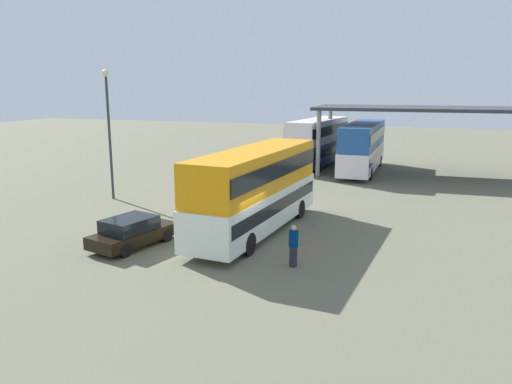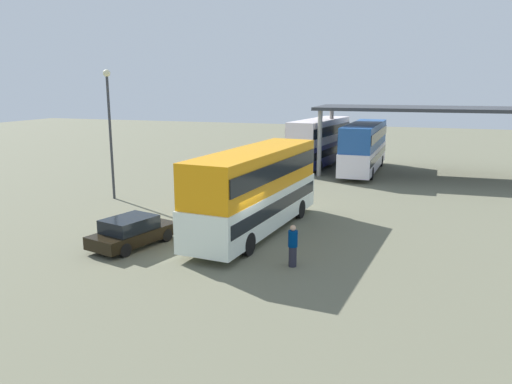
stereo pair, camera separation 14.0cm
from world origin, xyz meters
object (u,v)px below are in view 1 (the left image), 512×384
Objects in this scene: double_decker_main at (256,187)px; pedestrian_waiting at (293,246)px; double_decker_mid_row at (363,145)px; lamppost_tall at (109,119)px; double_decker_near_canopy at (318,141)px; parked_hatchback at (132,232)px.

pedestrian_waiting is (2.91, -4.09, -1.39)m from double_decker_main.
double_decker_mid_row is 23.20m from pedestrian_waiting.
lamppost_tall is (-13.87, -15.09, 2.81)m from double_decker_mid_row.
double_decker_main is at bearing -169.13° from double_decker_near_canopy.
pedestrian_waiting is (7.45, -0.18, 0.18)m from parked_hatchback.
double_decker_near_canopy reaches higher than double_decker_mid_row.
parked_hatchback is 11.04m from lamppost_tall.
lamppost_tall reaches higher than double_decker_near_canopy.
lamppost_tall reaches higher than double_decker_main.
double_decker_near_canopy is 6.12× the size of pedestrian_waiting.
pedestrian_waiting is at bearing -163.00° from double_decker_near_canopy.
pedestrian_waiting is (13.82, -8.08, -4.17)m from lamppost_tall.
pedestrian_waiting is at bearing -76.72° from parked_hatchback.
lamppost_tall is 16.54m from pedestrian_waiting.
double_decker_main is 11.94m from lamppost_tall.
parked_hatchback is at bearing 89.43° from pedestrian_waiting.
double_decker_mid_row is at bearing 0.67° from pedestrian_waiting.
double_decker_mid_row is at bearing -3.15° from double_decker_main.
double_decker_main is at bearing 36.28° from pedestrian_waiting.
double_decker_main reaches higher than double_decker_mid_row.
lamppost_tall is at bearing 60.50° from pedestrian_waiting.
pedestrian_waiting is (-0.05, -23.16, -1.36)m from double_decker_mid_row.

